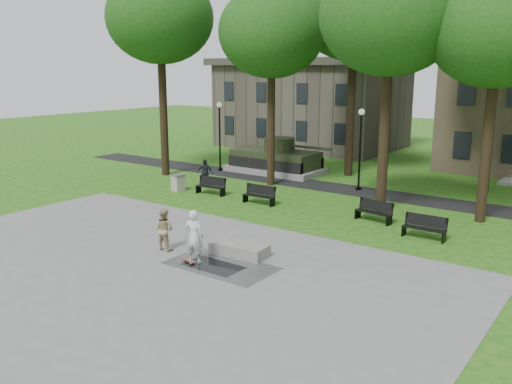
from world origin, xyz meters
TOP-DOWN VIEW (x-y plane):
  - ground at (0.00, 0.00)m, footprint 120.00×120.00m
  - plaza at (0.00, -5.00)m, footprint 22.00×16.00m
  - footpath at (0.00, 12.00)m, footprint 44.00×2.60m
  - building_left at (-11.00, 26.50)m, footprint 15.00×10.00m
  - tree_0 at (-12.00, 9.00)m, footprint 6.80×6.80m
  - tree_1 at (-4.50, 10.50)m, footprint 6.20×6.20m
  - tree_2 at (3.50, 8.50)m, footprint 6.60×6.60m
  - tree_3 at (8.00, 9.50)m, footprint 6.00×6.00m
  - tree_4 at (-2.00, 16.00)m, footprint 7.20×7.20m
  - tree_5 at (6.50, 16.50)m, footprint 6.40×6.40m
  - lamp_left at (-10.00, 12.30)m, footprint 0.36×0.36m
  - lamp_mid at (0.50, 12.30)m, footprint 0.36×0.36m
  - tank_monument at (-6.46, 14.00)m, footprint 7.45×3.40m
  - puddle at (1.73, -2.29)m, footprint 2.20×1.20m
  - concrete_block at (1.78, -0.79)m, footprint 2.28×1.19m
  - skateboard at (0.69, -2.48)m, footprint 0.81×0.38m
  - skateboarder at (0.94, -2.39)m, footprint 0.83×0.67m
  - friend_watching at (-1.00, -2.00)m, footprint 0.87×0.72m
  - pedestrian_walker at (-7.41, 7.73)m, footprint 1.07×0.78m
  - park_bench_0 at (-5.76, 6.41)m, footprint 1.83×0.65m
  - park_bench_1 at (-2.26, 6.20)m, footprint 1.81×0.57m
  - park_bench_2 at (3.99, 6.61)m, footprint 1.85×0.81m
  - park_bench_3 at (6.78, 5.43)m, footprint 1.80×0.53m
  - trash_bin at (-7.92, 5.95)m, footprint 0.76×0.76m

SIDE VIEW (x-z plane):
  - ground at x=0.00m, z-range 0.00..0.00m
  - footpath at x=0.00m, z-range 0.00..0.01m
  - plaza at x=0.00m, z-range 0.00..0.02m
  - puddle at x=1.73m, z-range 0.02..0.02m
  - skateboard at x=0.69m, z-range 0.02..0.09m
  - concrete_block at x=1.78m, z-range 0.02..0.47m
  - trash_bin at x=-7.92m, z-range 0.01..0.97m
  - park_bench_0 at x=-5.76m, z-range 0.02..1.02m
  - park_bench_1 at x=-2.26m, z-range 0.02..1.02m
  - park_bench_2 at x=3.99m, z-range 0.02..1.02m
  - park_bench_3 at x=6.78m, z-range 0.02..1.02m
  - pedestrian_walker at x=-7.41m, z-range 0.00..1.69m
  - friend_watching at x=-1.00m, z-range 0.02..1.68m
  - tank_monument at x=-6.46m, z-range -0.34..2.06m
  - skateboarder at x=0.94m, z-range 0.02..2.02m
  - lamp_left at x=-10.00m, z-range 0.43..5.16m
  - lamp_mid at x=0.50m, z-range 0.43..5.16m
  - building_left at x=-11.00m, z-range 0.00..7.20m
  - tree_3 at x=8.00m, z-range 3.00..14.19m
  - tree_1 at x=-4.50m, z-range 3.14..14.77m
  - tree_2 at x=3.50m, z-range 3.23..15.40m
  - tree_5 at x=6.50m, z-range 3.45..15.89m
  - tree_0 at x=-12.00m, z-range 3.54..16.51m
  - tree_4 at x=-2.00m, z-range 3.64..17.14m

